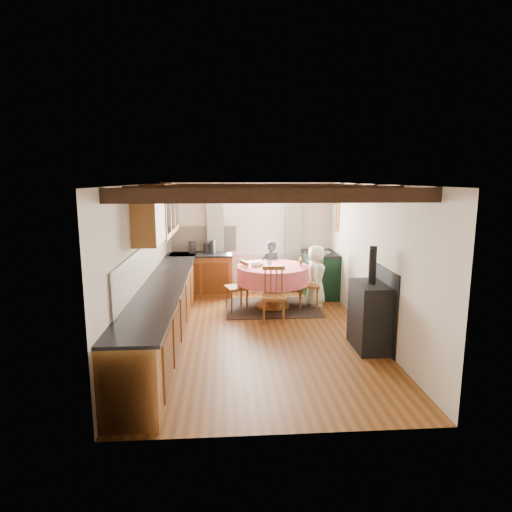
{
  "coord_description": "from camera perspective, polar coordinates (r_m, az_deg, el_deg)",
  "views": [
    {
      "loc": [
        -0.52,
        -6.57,
        2.49
      ],
      "look_at": [
        0.0,
        0.8,
        1.15
      ],
      "focal_mm": 30.14,
      "sensor_mm": 36.0,
      "label": 1
    }
  ],
  "objects": [
    {
      "name": "wall_front",
      "position": [
        4.07,
        3.55,
        -8.21
      ],
      "size": [
        3.6,
        0.0,
        2.4
      ],
      "primitive_type": "cube",
      "color": "silver",
      "rests_on": "ground"
    },
    {
      "name": "curtain_right",
      "position": [
        9.44,
        4.97,
        1.77
      ],
      "size": [
        0.35,
        0.1,
        2.1
      ],
      "primitive_type": "cube",
      "color": "#9CA894",
      "rests_on": "wall_back"
    },
    {
      "name": "splash_left",
      "position": [
        7.11,
        -14.18,
        -0.5
      ],
      "size": [
        0.02,
        4.5,
        0.55
      ],
      "primitive_type": "cube",
      "color": "beige",
      "rests_on": "wall_left"
    },
    {
      "name": "chair_right",
      "position": [
        8.42,
        7.01,
        -3.58
      ],
      "size": [
        0.49,
        0.47,
        0.97
      ],
      "primitive_type": null,
      "rotation": [
        0.0,
        0.0,
        1.43
      ],
      "color": "#945D22",
      "rests_on": "floor"
    },
    {
      "name": "beam_c",
      "position": [
        6.6,
        0.49,
        8.72
      ],
      "size": [
        3.6,
        0.16,
        0.16
      ],
      "primitive_type": "cube",
      "color": "#331C10",
      "rests_on": "ceiling"
    },
    {
      "name": "cup",
      "position": [
        8.24,
        1.82,
        -0.98
      ],
      "size": [
        0.15,
        0.15,
        0.1
      ],
      "primitive_type": "imported",
      "rotation": [
        0.0,
        0.0,
        0.83
      ],
      "color": "silver",
      "rests_on": "dining_table"
    },
    {
      "name": "cast_iron_stove",
      "position": [
        6.51,
        15.0,
        -5.42
      ],
      "size": [
        0.46,
        0.77,
        1.53
      ],
      "primitive_type": null,
      "color": "black",
      "rests_on": "floor"
    },
    {
      "name": "aga_range",
      "position": [
        9.3,
        8.42,
        -2.3
      ],
      "size": [
        0.68,
        1.05,
        0.97
      ],
      "primitive_type": null,
      "color": "black",
      "rests_on": "floor"
    },
    {
      "name": "wall_right",
      "position": [
        7.09,
        15.14,
        -0.57
      ],
      "size": [
        0.0,
        5.5,
        2.4
      ],
      "primitive_type": "cube",
      "color": "silver",
      "rests_on": "ground"
    },
    {
      "name": "canister_tall",
      "position": [
        9.23,
        -8.48,
        1.16
      ],
      "size": [
        0.15,
        0.15,
        0.25
      ],
      "primitive_type": "cylinder",
      "color": "#262628",
      "rests_on": "worktop_back"
    },
    {
      "name": "rug",
      "position": [
        8.45,
        2.21,
        -6.82
      ],
      "size": [
        1.8,
        1.4,
        0.01
      ],
      "primitive_type": "cube",
      "color": "black",
      "rests_on": "floor"
    },
    {
      "name": "base_cabinet_back",
      "position": [
        9.27,
        -7.22,
        -2.59
      ],
      "size": [
        1.3,
        0.6,
        0.88
      ],
      "primitive_type": "cube",
      "color": "#A05B25",
      "rests_on": "floor"
    },
    {
      "name": "wall_plate",
      "position": [
        9.46,
        5.56,
        5.43
      ],
      "size": [
        0.3,
        0.02,
        0.3
      ],
      "primitive_type": "cylinder",
      "rotation": [
        1.57,
        0.0,
        0.0
      ],
      "color": "silver",
      "rests_on": "wall_back"
    },
    {
      "name": "wall_cabinet_glass",
      "position": [
        7.87,
        -12.2,
        6.11
      ],
      "size": [
        0.34,
        1.8,
        0.9
      ],
      "primitive_type": "cube",
      "color": "#A05B25",
      "rests_on": "wall_left"
    },
    {
      "name": "child_far",
      "position": [
        8.99,
        1.87,
        -1.79
      ],
      "size": [
        0.52,
        0.42,
        1.22
      ],
      "primitive_type": "imported",
      "rotation": [
        0.0,
        0.0,
        3.46
      ],
      "color": "#2C3D42",
      "rests_on": "floor"
    },
    {
      "name": "child_right",
      "position": [
        8.56,
        7.95,
        -2.58
      ],
      "size": [
        0.52,
        0.67,
        1.2
      ],
      "primitive_type": "imported",
      "rotation": [
        0.0,
        0.0,
        1.3
      ],
      "color": "white",
      "rests_on": "floor"
    },
    {
      "name": "wall_left",
      "position": [
        6.82,
        -14.78,
        -0.97
      ],
      "size": [
        0.0,
        5.5,
        2.4
      ],
      "primitive_type": "cube",
      "color": "silver",
      "rests_on": "ground"
    },
    {
      "name": "chair_near",
      "position": [
        7.5,
        2.37,
        -5.21
      ],
      "size": [
        0.45,
        0.47,
        0.98
      ],
      "primitive_type": null,
      "rotation": [
        0.0,
        0.0,
        -0.09
      ],
      "color": "#945D22",
      "rests_on": "floor"
    },
    {
      "name": "chair_left",
      "position": [
        8.22,
        -2.63,
        -3.95
      ],
      "size": [
        0.53,
        0.52,
        0.95
      ],
      "primitive_type": null,
      "rotation": [
        0.0,
        0.0,
        -1.25
      ],
      "color": "#945D22",
      "rests_on": "floor"
    },
    {
      "name": "beam_a",
      "position": [
        4.61,
        2.47,
        8.05
      ],
      "size": [
        3.6,
        0.16,
        0.16
      ],
      "primitive_type": "cube",
      "color": "#331C10",
      "rests_on": "ceiling"
    },
    {
      "name": "wall_cabinet_solid",
      "position": [
        6.4,
        -14.06,
        4.68
      ],
      "size": [
        0.34,
        0.9,
        0.7
      ],
      "primitive_type": "cube",
      "color": "#A05B25",
      "rests_on": "wall_left"
    },
    {
      "name": "wall_back",
      "position": [
        9.43,
        -0.83,
        2.4
      ],
      "size": [
        3.6,
        0.0,
        2.4
      ],
      "primitive_type": "cube",
      "color": "silver",
      "rests_on": "ground"
    },
    {
      "name": "bowl_b",
      "position": [
        8.18,
        -0.13,
        -1.2
      ],
      "size": [
        0.25,
        0.25,
        0.06
      ],
      "primitive_type": "imported",
      "rotation": [
        0.0,
        0.0,
        5.96
      ],
      "color": "silver",
      "rests_on": "dining_table"
    },
    {
      "name": "splash_back",
      "position": [
        9.4,
        -6.93,
        2.31
      ],
      "size": [
        1.4,
        0.02,
        0.55
      ],
      "primitive_type": "cube",
      "color": "beige",
      "rests_on": "wall_back"
    },
    {
      "name": "worktop_back",
      "position": [
        9.16,
        -7.29,
        0.19
      ],
      "size": [
        1.3,
        0.64,
        0.04
      ],
      "primitive_type": "cube",
      "color": "black",
      "rests_on": "base_cabinet_back"
    },
    {
      "name": "canister_wide",
      "position": [
        9.2,
        -6.35,
        1.08
      ],
      "size": [
        0.2,
        0.2,
        0.22
      ],
      "primitive_type": "cylinder",
      "color": "#262628",
      "rests_on": "worktop_back"
    },
    {
      "name": "curtain_rod",
      "position": [
        9.25,
        -0.19,
        8.47
      ],
      "size": [
        2.0,
        0.03,
        0.03
      ],
      "primitive_type": "cylinder",
      "rotation": [
        0.0,
        1.57,
        0.0
      ],
      "color": "black",
      "rests_on": "wall_back"
    },
    {
      "name": "beam_b",
      "position": [
        5.6,
        1.31,
        8.44
      ],
      "size": [
        3.6,
        0.16,
        0.16
      ],
      "primitive_type": "cube",
      "color": "#331C10",
      "rests_on": "ceiling"
    },
    {
      "name": "wall_picture",
      "position": [
        9.2,
        10.44,
        5.17
      ],
      "size": [
        0.04,
        0.5,
        0.6
      ],
      "primitive_type": "cube",
      "color": "gold",
      "rests_on": "wall_right"
    },
    {
      "name": "dining_table",
      "position": [
        8.34,
        2.23,
        -4.13
      ],
      "size": [
        1.38,
        1.38,
        0.83
      ],
      "primitive_type": null,
      "color": "#FC6B70",
      "rests_on": "floor"
    },
    {
      "name": "ceiling",
      "position": [
        6.59,
        0.5,
        9.5
      ],
      "size": [
        3.6,
        5.5,
        0.0
      ],
      "primitive_type": "cube",
      "color": "white",
      "rests_on": "ground"
    },
    {
      "name": "base_cabinet_left",
      "position": [
        6.95,
        -12.05,
        -7.1
      ],
      "size": [
        0.6,
        5.3,
        0.88
      ],
      "primitive_type": "cube",
      "color": "#A05B25",
      "rests_on": "floor"
    },
    {
      "name": "worktop_left",
      "position": [
        6.83,
        -12.02,
        -3.41
      ],
      "size": [
        0.64,
        5.3,
        0.04
      ],
      "primitive_type": "cube",
      "color": "black",
      "rests_on": "base_cabinet_left"
    },
    {
      "name": "beam_d",
      "position": [
        7.59,
        -0.11,
        8.92
      ],
      "size": [
        3.6,
        0.16,
        0.16
      ],
      "primitive_type": "cube",
      "color": "#331C10",
      "rests_on": "ceiling"
    },
    {
      "name": "curtain_left",
      "position": [
        9.33,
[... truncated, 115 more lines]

